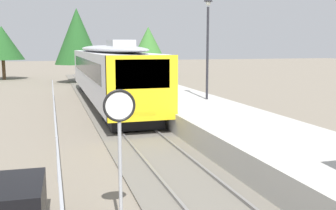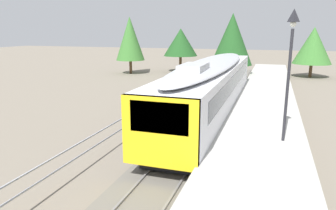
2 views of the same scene
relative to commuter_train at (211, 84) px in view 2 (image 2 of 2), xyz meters
The scene contains 9 objects.
ground_plane 5.30m from the commuter_train, 128.23° to the right, with size 160.00×160.00×0.00m, color slate.
track_rails 4.35m from the commuter_train, 90.00° to the right, with size 3.20×60.00×0.14m.
commuter_train is the anchor object (origin of this frame).
station_platform 5.29m from the commuter_train, 49.53° to the right, with size 3.90×60.00×0.90m, color #B7B5AD.
platform_lamp_mid_platform 7.59m from the commuter_train, 54.19° to the right, with size 0.34×0.34×5.35m.
tree_behind_carpark 15.57m from the commuter_train, 92.85° to the left, with size 4.44×4.44×7.24m.
tree_behind_station_far 22.63m from the commuter_train, 127.96° to the left, with size 3.62×3.62×7.15m.
tree_distant_left 23.01m from the commuter_train, 111.03° to the left, with size 4.49×4.49×5.71m.
tree_distant_centre 22.86m from the commuter_train, 69.85° to the left, with size 4.39×4.39×5.86m.
Camera 2 is at (3.57, 6.50, 5.42)m, focal length 33.67 mm.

